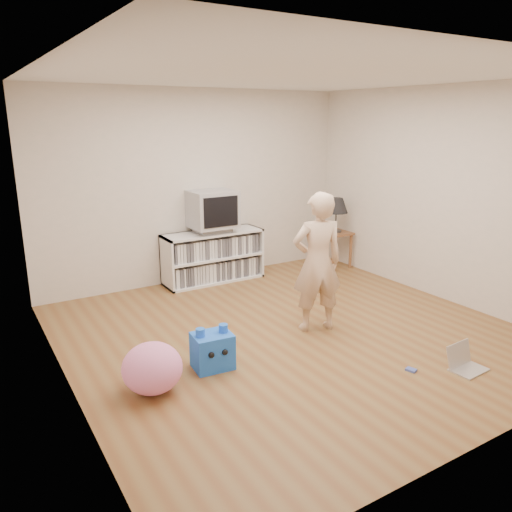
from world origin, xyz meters
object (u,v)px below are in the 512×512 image
Objects in this scene: plush_blue at (212,350)px; person at (317,263)px; crt_tv at (212,209)px; laptop at (464,362)px; plush_pink at (152,368)px; dvd_deck at (212,229)px; media_unit at (213,256)px; side_table at (335,241)px; table_lamp at (336,206)px.

person is at bearing 14.22° from plush_blue.
crt_tv is 3.70m from laptop.
dvd_deck is at bearing 53.51° from plush_pink.
media_unit is 2.55× the size of side_table.
side_table is at bearing 0.00° from table_lamp.
plush_pink is at bearing -164.13° from plush_blue.
crt_tv reaches higher than table_lamp.
dvd_deck is 0.30× the size of person.
crt_tv is at bearing -67.58° from person.
plush_pink is at bearing 26.53° from person.
person is (0.18, -2.07, -0.27)m from crt_tv.
table_lamp is at bearing 37.74° from plush_blue.
media_unit is at bearing -67.62° from person.
laptop is (0.61, -1.41, -0.69)m from person.
table_lamp is (0.00, 0.00, 0.53)m from side_table.
dvd_deck is 3.02m from plush_pink.
dvd_deck is at bearing 90.00° from crt_tv.
side_table is at bearing -11.59° from media_unit.
table_lamp is 3.42m from laptop.
laptop is 2.79m from plush_pink.
media_unit is at bearing 53.69° from plush_pink.
laptop is at bearing -23.22° from plush_pink.
crt_tv is 2.01m from side_table.
plush_blue is at bearing 10.28° from plush_pink.
media_unit is at bearing 68.81° from plush_blue.
side_table is at bearing 37.74° from plush_blue.
plush_pink is (-1.77, -2.41, -0.14)m from media_unit.
media_unit is 2.99m from plush_pink.
dvd_deck is at bearing 168.87° from table_lamp.
side_table reaches higher than plush_blue.
media_unit is 2.33× the size of crt_tv.
laptop is 0.84× the size of plush_blue.
table_lamp is 4.24m from plush_pink.
laptop is at bearing -77.26° from dvd_deck.
table_lamp reaches higher than dvd_deck.
crt_tv is 1.20× the size of plush_pink.
laptop is (-1.09, -3.12, -0.35)m from side_table.
side_table is 0.53m from table_lamp.
media_unit is 2.01m from table_lamp.
person reaches higher than plush_pink.
table_lamp is at bearing -11.13° from dvd_deck.
plush_blue is 0.81× the size of plush_pink.
crt_tv reaches higher than media_unit.
dvd_deck reaches higher than plush_blue.
dvd_deck is at bearing -67.59° from person.
media_unit reaches higher than plush_pink.
person is 1.68m from laptop.
crt_tv is at bearing 168.97° from table_lamp.
person is (0.18, -2.09, 0.40)m from media_unit.
person is 2.05m from plush_pink.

